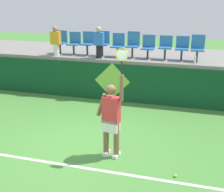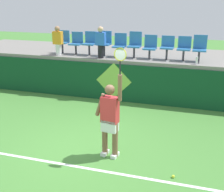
{
  "view_description": "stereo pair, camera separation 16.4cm",
  "coord_description": "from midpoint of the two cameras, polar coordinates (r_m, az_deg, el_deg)",
  "views": [
    {
      "loc": [
        2.4,
        -5.99,
        3.59
      ],
      "look_at": [
        0.36,
        1.29,
        0.99
      ],
      "focal_mm": 47.83,
      "sensor_mm": 36.0,
      "label": 1
    },
    {
      "loc": [
        2.56,
        -5.94,
        3.59
      ],
      "look_at": [
        0.36,
        1.29,
        0.99
      ],
      "focal_mm": 47.83,
      "sensor_mm": 36.0,
      "label": 2
    }
  ],
  "objects": [
    {
      "name": "tennis_player",
      "position": [
        6.68,
        -0.81,
        -4.1
      ],
      "size": [
        0.75,
        0.31,
        2.55
      ],
      "color": "white",
      "rests_on": "ground_plane"
    },
    {
      "name": "stadium_chair_4",
      "position": [
        10.8,
        0.69,
        9.91
      ],
      "size": [
        0.44,
        0.42,
        0.82
      ],
      "color": "#38383D",
      "rests_on": "spectator_platform"
    },
    {
      "name": "stadium_chair_3",
      "position": [
        10.95,
        -2.2,
        10.29
      ],
      "size": [
        0.44,
        0.42,
        0.88
      ],
      "color": "#38383D",
      "rests_on": "spectator_platform"
    },
    {
      "name": "stadium_chair_6",
      "position": [
        10.58,
        6.5,
        9.51
      ],
      "size": [
        0.44,
        0.42,
        0.8
      ],
      "color": "#38383D",
      "rests_on": "spectator_platform"
    },
    {
      "name": "stadium_chair_0",
      "position": [
        11.56,
        -10.2,
        10.38
      ],
      "size": [
        0.44,
        0.42,
        0.85
      ],
      "color": "#38383D",
      "rests_on": "spectator_platform"
    },
    {
      "name": "stadium_chair_7",
      "position": [
        10.49,
        9.74,
        9.43
      ],
      "size": [
        0.44,
        0.42,
        0.79
      ],
      "color": "#38383D",
      "rests_on": "spectator_platform"
    },
    {
      "name": "wall_signage_mount",
      "position": [
        10.56,
        -0.4,
        -0.89
      ],
      "size": [
        1.27,
        0.01,
        1.36
      ],
      "color": "#0F4223",
      "rests_on": "ground_plane"
    },
    {
      "name": "stadium_chair_5",
      "position": [
        10.67,
        3.58,
        10.0
      ],
      "size": [
        0.44,
        0.42,
        0.89
      ],
      "color": "#38383D",
      "rests_on": "spectator_platform"
    },
    {
      "name": "spectator_0",
      "position": [
        10.5,
        -2.98,
        10.33
      ],
      "size": [
        0.34,
        0.2,
        1.09
      ],
      "color": "black",
      "rests_on": "spectator_platform"
    },
    {
      "name": "stadium_chair_1",
      "position": [
        11.34,
        -7.65,
        10.19
      ],
      "size": [
        0.44,
        0.42,
        0.81
      ],
      "color": "#38383D",
      "rests_on": "spectator_platform"
    },
    {
      "name": "ground_plane",
      "position": [
        7.39,
        -6.15,
        -10.2
      ],
      "size": [
        40.0,
        40.0,
        0.0
      ],
      "primitive_type": "plane",
      "color": "#478438"
    },
    {
      "name": "spectator_1",
      "position": [
        11.19,
        -11.14,
        10.4
      ],
      "size": [
        0.34,
        0.2,
        1.05
      ],
      "color": "white",
      "rests_on": "spectator_platform"
    },
    {
      "name": "tennis_ball",
      "position": [
        6.48,
        11.28,
        -14.71
      ],
      "size": [
        0.07,
        0.07,
        0.07
      ],
      "primitive_type": "sphere",
      "color": "#D1E533",
      "rests_on": "ground_plane"
    },
    {
      "name": "court_baseline_stripe",
      "position": [
        6.81,
        -8.49,
        -13.06
      ],
      "size": [
        12.5,
        0.08,
        0.01
      ],
      "primitive_type": "cube",
      "color": "white",
      "rests_on": "ground_plane"
    },
    {
      "name": "court_back_wall",
      "position": [
        10.38,
        1.19,
        2.59
      ],
      "size": [
        13.89,
        0.2,
        1.32
      ],
      "primitive_type": "cube",
      "color": "#0F4223",
      "rests_on": "ground_plane"
    },
    {
      "name": "stadium_chair_8",
      "position": [
        10.45,
        12.82,
        9.16
      ],
      "size": [
        0.44,
        0.42,
        0.8
      ],
      "color": "#38383D",
      "rests_on": "spectator_platform"
    },
    {
      "name": "spectator_platform",
      "position": [
        11.65,
        3.11,
        8.02
      ],
      "size": [
        13.89,
        3.13,
        0.12
      ],
      "primitive_type": "cube",
      "color": "gray",
      "rests_on": "court_back_wall"
    },
    {
      "name": "water_bottle",
      "position": [
        9.99,
        15.12,
        6.64
      ],
      "size": [
        0.07,
        0.07,
        0.25
      ],
      "primitive_type": "cylinder",
      "color": "white",
      "rests_on": "spectator_platform"
    },
    {
      "name": "stadium_chair_2",
      "position": [
        11.14,
        -5.08,
        10.26
      ],
      "size": [
        0.44,
        0.42,
        0.84
      ],
      "color": "#38383D",
      "rests_on": "spectator_platform"
    },
    {
      "name": "stadium_chair_9",
      "position": [
        10.44,
        15.63,
        9.03
      ],
      "size": [
        0.44,
        0.42,
        0.86
      ],
      "color": "#38383D",
      "rests_on": "spectator_platform"
    }
  ]
}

